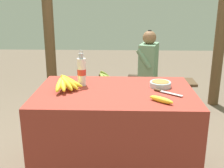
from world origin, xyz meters
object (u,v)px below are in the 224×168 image
at_px(water_bottle, 82,71).
at_px(support_post_far, 223,8).
at_px(seated_vendor, 145,66).
at_px(support_post_near, 47,8).
at_px(serving_bowl, 160,84).
at_px(knife, 164,92).
at_px(wooden_bench, 134,85).
at_px(loose_banana_front, 161,100).
at_px(banana_bunch_ripe, 66,82).
at_px(banana_bunch_green, 104,76).

height_order(water_bottle, support_post_far, support_post_far).
distance_m(seated_vendor, support_post_near, 1.52).
relative_size(water_bottle, support_post_far, 0.11).
bearing_deg(serving_bowl, support_post_near, 129.58).
distance_m(knife, wooden_bench, 1.53).
relative_size(loose_banana_front, knife, 0.85).
distance_m(knife, support_post_far, 2.11).
height_order(serving_bowl, knife, serving_bowl).
bearing_deg(wooden_bench, serving_bowl, -83.05).
bearing_deg(support_post_near, support_post_far, 0.00).
xyz_separation_m(banana_bunch_ripe, seated_vendor, (0.75, 1.40, -0.20)).
bearing_deg(wooden_bench, support_post_near, 165.61).
distance_m(banana_bunch_ripe, support_post_near, 1.88).
relative_size(serving_bowl, loose_banana_front, 1.02).
bearing_deg(water_bottle, banana_bunch_ripe, -128.01).
height_order(knife, support_post_far, support_post_far).
distance_m(wooden_bench, support_post_near, 1.56).
xyz_separation_m(water_bottle, loose_banana_front, (0.63, -0.39, -0.10)).
height_order(serving_bowl, wooden_bench, serving_bowl).
bearing_deg(loose_banana_front, water_bottle, 147.87).
bearing_deg(serving_bowl, banana_bunch_ripe, -172.05).
distance_m(loose_banana_front, support_post_near, 2.43).
bearing_deg(knife, seated_vendor, 129.57).
distance_m(banana_bunch_ripe, support_post_far, 2.54).
height_order(banana_bunch_green, support_post_near, support_post_near).
height_order(wooden_bench, banana_bunch_green, banana_bunch_green).
bearing_deg(support_post_far, support_post_near, 180.00).
relative_size(banana_bunch_ripe, support_post_far, 0.11).
bearing_deg(support_post_near, banana_bunch_ripe, -72.07).
distance_m(water_bottle, knife, 0.71).
xyz_separation_m(serving_bowl, knife, (0.01, -0.16, -0.02)).
height_order(wooden_bench, support_post_near, support_post_near).
height_order(seated_vendor, support_post_near, support_post_near).
bearing_deg(banana_bunch_green, wooden_bench, -0.15).
bearing_deg(water_bottle, seated_vendor, 63.00).
bearing_deg(seated_vendor, support_post_near, 2.52).
relative_size(knife, support_post_far, 0.08).
xyz_separation_m(water_bottle, seated_vendor, (0.64, 1.26, -0.26)).
relative_size(banana_bunch_ripe, support_post_near, 0.11).
relative_size(loose_banana_front, wooden_bench, 0.11).
bearing_deg(serving_bowl, knife, -86.27).
height_order(banana_bunch_ripe, seated_vendor, seated_vendor).
relative_size(wooden_bench, support_post_near, 0.60).
height_order(knife, wooden_bench, knife).
relative_size(knife, wooden_bench, 0.13).
xyz_separation_m(loose_banana_front, knife, (0.05, 0.21, -0.01)).
xyz_separation_m(banana_bunch_ripe, support_post_far, (1.79, 1.72, 0.52)).
xyz_separation_m(serving_bowl, support_post_far, (1.01, 1.61, 0.56)).
xyz_separation_m(wooden_bench, banana_bunch_green, (-0.40, 0.00, 0.13)).
relative_size(banana_bunch_green, support_post_near, 0.11).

